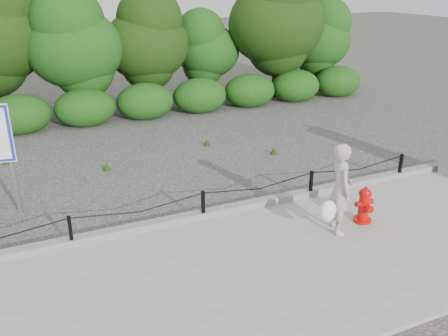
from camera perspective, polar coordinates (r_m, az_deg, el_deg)
name	(u,v)px	position (r m, az deg, el deg)	size (l,w,h in m)	color
ground	(203,222)	(9.45, -2.49, -6.55)	(90.00, 90.00, 0.00)	#2D2B28
sidewalk	(249,275)	(7.87, 3.07, -12.68)	(14.00, 4.00, 0.08)	gray
curb	(202,215)	(9.42, -2.62, -5.62)	(14.00, 0.22, 0.14)	slate
chain_barrier	(203,202)	(9.24, -2.54, -4.07)	(10.06, 0.06, 0.60)	black
treeline	(101,35)	(16.99, -14.56, 15.20)	(20.33, 4.04, 5.13)	black
fire_hydrant	(364,205)	(9.53, 16.51, -4.33)	(0.39, 0.39, 0.74)	red
pedestrian	(340,190)	(8.86, 13.75, -2.59)	(0.80, 0.73, 1.73)	#A9A391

